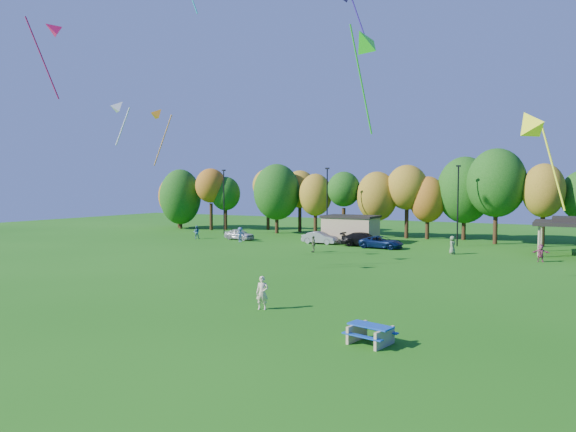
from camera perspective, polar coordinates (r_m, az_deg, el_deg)
The scene contains 20 objects.
ground at distance 24.17m, azimuth -4.47°, elevation -12.83°, with size 160.00×160.00×0.00m, color #19600F.
tree_line at distance 66.41m, azimuth 16.64°, elevation 2.47°, with size 93.57×10.55×11.15m.
lamp_posts at distance 60.44m, azimuth 18.35°, elevation 1.41°, with size 64.50×0.25×9.09m.
utility_building at distance 61.98m, azimuth 6.97°, elevation -1.42°, with size 6.30×4.30×3.25m.
picnic_table at distance 22.70m, azimuth 9.14°, elevation -12.68°, with size 2.17×1.93×0.82m.
kite_flyer at distance 28.28m, azimuth -2.88°, elevation -8.53°, with size 0.67×0.44×1.83m, color beige.
car_a at distance 64.99m, azimuth -5.43°, elevation -2.04°, with size 1.62×4.03×1.37m, color #BEBEBE.
car_b at distance 60.28m, azimuth 3.58°, elevation -2.43°, with size 1.49×4.26×1.40m, color #949599.
car_c at distance 56.65m, azimuth 10.34°, elevation -2.89°, with size 2.19×4.74×1.32m, color #0C1D49.
car_d at distance 58.30m, azimuth 8.49°, elevation -2.59°, with size 2.16×5.30×1.54m, color black.
far_person_0 at distance 62.22m, azimuth -5.33°, elevation -2.08°, with size 1.16×0.66×1.79m, color #4C69A7.
far_person_2 at distance 66.90m, azimuth -10.14°, elevation -1.78°, with size 0.82×0.64×1.70m, color teal.
far_person_3 at distance 52.41m, azimuth 2.83°, elevation -3.14°, with size 0.99×0.41×1.69m, color #5D7346.
far_person_4 at distance 53.41m, azimuth 17.79°, elevation -3.09°, with size 0.89×0.58×1.82m, color #637B54.
far_person_5 at distance 50.92m, azimuth 26.27°, elevation -3.71°, with size 1.48×0.47×1.60m, color #9E4162.
kite_2 at distance 39.57m, azimuth -18.26°, elevation 11.45°, with size 1.48×2.03×3.37m.
kite_9 at distance 47.40m, azimuth -14.20°, elevation 10.90°, with size 1.92×2.99×5.29m.
kite_11 at distance 44.85m, azimuth -24.81°, elevation 18.31°, with size 2.41×3.43×6.30m.
kite_12 at distance 36.94m, azimuth 8.47°, elevation 18.73°, with size 2.24×4.55×7.60m.
kite_13 at distance 29.81m, azimuth 25.27°, elevation 9.37°, with size 3.04×2.86×5.59m.
Camera 1 is at (12.67, -19.46, 6.71)m, focal length 32.00 mm.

